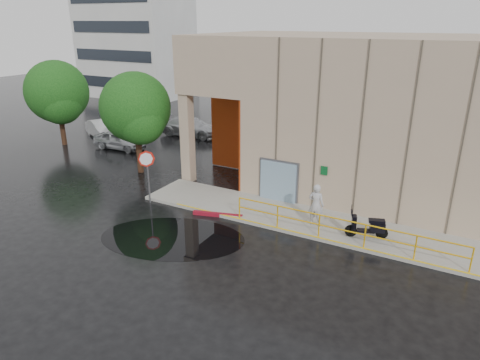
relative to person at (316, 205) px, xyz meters
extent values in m
plane|color=black|center=(-2.80, -4.12, -1.12)|extent=(120.00, 120.00, 0.00)
cube|color=gray|center=(1.20, 0.38, -1.04)|extent=(20.00, 3.00, 0.15)
cube|color=tan|center=(3.20, 6.88, 2.88)|extent=(16.00, 10.00, 8.00)
cube|color=tan|center=(-6.80, 6.88, 5.38)|extent=(4.00, 10.00, 3.00)
cube|color=tan|center=(-8.40, 2.28, 1.38)|extent=(0.60, 0.60, 5.00)
cube|color=#A43F0F|center=(-6.80, 5.38, 1.38)|extent=(3.80, 0.15, 4.90)
cube|color=#A43F0F|center=(-4.85, 3.63, 1.38)|extent=(0.10, 3.50, 4.90)
cube|color=#83A0B3|center=(-2.60, 1.76, 0.03)|extent=(1.90, 0.10, 2.00)
cube|color=slate|center=(-2.60, 1.84, 0.03)|extent=(2.10, 0.06, 2.20)
cube|color=#0B4E22|center=(-0.30, 1.82, 0.98)|extent=(0.32, 0.04, 0.42)
cylinder|color=#E9AD0C|center=(1.45, -0.97, 0.03)|extent=(9.50, 0.06, 0.06)
cylinder|color=#E9AD0C|center=(1.45, -0.97, -0.42)|extent=(9.50, 0.06, 0.06)
cube|color=beige|center=(-30.80, 23.88, 6.38)|extent=(12.00, 8.00, 15.00)
imported|color=#B8B9BD|center=(0.00, 0.00, 0.00)|extent=(0.72, 0.48, 1.94)
cylinder|color=black|center=(1.67, -0.30, -0.72)|extent=(0.51, 0.26, 0.50)
cylinder|color=black|center=(2.86, 0.11, -0.72)|extent=(0.51, 0.26, 0.50)
cylinder|color=slate|center=(-8.30, -1.31, 0.08)|extent=(0.08, 0.08, 2.39)
cylinder|color=red|center=(-8.30, -1.34, 1.22)|extent=(0.61, 0.62, 0.83)
cylinder|color=white|center=(-8.30, -1.37, 1.22)|extent=(0.47, 0.47, 0.65)
cube|color=maroon|center=(-4.43, -1.07, -1.03)|extent=(2.36, 0.84, 0.18)
cube|color=black|center=(-5.02, -3.81, -1.12)|extent=(7.16, 5.73, 0.01)
imported|color=#B2B6BB|center=(-16.45, 5.20, -0.46)|extent=(3.98, 1.82, 1.32)
imported|color=silver|center=(-19.98, 6.96, -0.45)|extent=(4.28, 3.03, 1.34)
imported|color=#B2B5B9|center=(-14.12, 10.70, -0.37)|extent=(5.28, 2.44, 1.50)
cylinder|color=black|center=(-11.83, 2.07, 0.26)|extent=(0.36, 0.36, 2.75)
sphere|color=#1F5E18|center=(-11.83, 2.07, 2.85)|extent=(4.08, 4.08, 4.08)
sphere|color=#1F5E18|center=(-11.24, 1.73, 2.24)|extent=(2.86, 2.86, 2.86)
cylinder|color=black|center=(-20.96, 4.11, 0.17)|extent=(0.36, 0.36, 2.58)
sphere|color=#285519|center=(-20.96, 4.11, 2.78)|extent=(4.42, 4.42, 4.42)
sphere|color=#285519|center=(-20.37, 3.78, 2.12)|extent=(3.10, 3.10, 3.10)
camera|label=1|loc=(5.28, -16.65, 7.62)|focal=32.00mm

